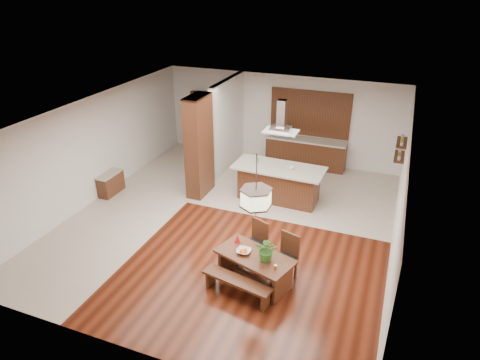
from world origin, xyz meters
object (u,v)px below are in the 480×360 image
at_px(pendant_lantern, 256,186).
at_px(island_cup, 291,168).
at_px(hallway_console, 111,184).
at_px(foliage_plant, 267,250).
at_px(dining_bench, 237,288).
at_px(dining_chair_left, 254,244).
at_px(dining_chair_right, 284,258).
at_px(fruit_bowl, 244,251).
at_px(dining_table, 255,262).
at_px(microwave, 283,131).
at_px(range_hood, 282,116).
at_px(kitchen_island, 279,183).

height_order(pendant_lantern, island_cup, pendant_lantern).
height_order(hallway_console, foliage_plant, foliage_plant).
relative_size(dining_bench, foliage_plant, 2.93).
bearing_deg(hallway_console, dining_chair_left, -18.24).
bearing_deg(dining_chair_right, pendant_lantern, -129.80).
height_order(hallway_console, dining_chair_left, dining_chair_left).
xyz_separation_m(dining_chair_left, dining_chair_right, (0.76, -0.25, -0.01)).
relative_size(hallway_console, pendant_lantern, 0.67).
distance_m(dining_bench, fruit_bowl, 0.75).
bearing_deg(dining_chair_left, hallway_console, -175.88).
distance_m(dining_table, island_cup, 3.62).
height_order(dining_bench, microwave, microwave).
height_order(dining_chair_left, fruit_bowl, dining_chair_left).
distance_m(range_hood, island_cup, 1.43).
xyz_separation_m(hallway_console, dining_table, (5.23, -2.23, 0.17)).
height_order(dining_table, pendant_lantern, pendant_lantern).
bearing_deg(foliage_plant, dining_table, 167.22).
distance_m(hallway_console, range_hood, 5.31).
bearing_deg(microwave, foliage_plant, -76.49).
height_order(dining_bench, range_hood, range_hood).
height_order(pendant_lantern, foliage_plant, pendant_lantern).
distance_m(dining_chair_left, foliage_plant, 0.91).
bearing_deg(fruit_bowl, range_hood, 95.20).
xyz_separation_m(island_cup, microwave, (-1.01, 2.69, 0.02)).
height_order(foliage_plant, kitchen_island, foliage_plant).
bearing_deg(fruit_bowl, dining_chair_right, 23.35).
bearing_deg(dining_bench, fruit_bowl, 97.10).
height_order(dining_bench, kitchen_island, kitchen_island).
xyz_separation_m(dining_chair_right, foliage_plant, (-0.26, -0.40, 0.41)).
height_order(kitchen_island, island_cup, island_cup).
bearing_deg(dining_chair_right, microwave, 123.97).
relative_size(pendant_lantern, microwave, 2.36).
distance_m(dining_chair_right, range_hood, 3.99).
bearing_deg(dining_bench, dining_chair_left, 92.62).
height_order(foliage_plant, island_cup, foliage_plant).
bearing_deg(hallway_console, microwave, 45.11).
distance_m(pendant_lantern, range_hood, 3.69).
distance_m(range_hood, microwave, 3.01).
bearing_deg(dining_chair_right, dining_table, -129.80).
relative_size(dining_chair_left, island_cup, 8.21).
bearing_deg(microwave, dining_chair_left, -79.86).
height_order(dining_chair_right, pendant_lantern, pendant_lantern).
bearing_deg(microwave, dining_bench, -81.07).
bearing_deg(pendant_lantern, kitchen_island, 99.02).
height_order(foliage_plant, microwave, microwave).
distance_m(hallway_console, island_cup, 5.24).
relative_size(dining_chair_right, range_hood, 1.13).
relative_size(dining_bench, fruit_bowl, 5.05).
bearing_deg(kitchen_island, dining_table, -79.07).
bearing_deg(kitchen_island, range_hood, 91.91).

